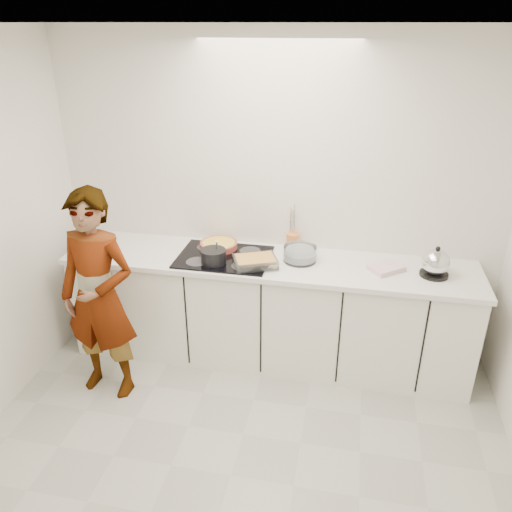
% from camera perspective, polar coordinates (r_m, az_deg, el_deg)
% --- Properties ---
extents(floor, '(3.60, 3.20, 0.00)m').
position_cam_1_polar(floor, '(3.46, -2.87, -23.77)').
color(floor, '#B2B3A7').
rests_on(floor, ground).
extents(ceiling, '(3.60, 3.20, 0.00)m').
position_cam_1_polar(ceiling, '(2.27, -4.42, 24.99)').
color(ceiling, white).
rests_on(ceiling, wall_back).
extents(wall_back, '(3.60, 0.00, 2.60)m').
position_cam_1_polar(wall_back, '(4.05, 2.24, 6.40)').
color(wall_back, silver).
rests_on(wall_back, ground).
extents(base_cabinets, '(3.20, 0.58, 0.87)m').
position_cam_1_polar(base_cabinets, '(4.14, 1.32, -6.45)').
color(base_cabinets, white).
rests_on(base_cabinets, floor).
extents(countertop, '(3.24, 0.64, 0.04)m').
position_cam_1_polar(countertop, '(3.92, 1.38, -0.77)').
color(countertop, white).
rests_on(countertop, base_cabinets).
extents(hob, '(0.72, 0.54, 0.01)m').
position_cam_1_polar(hob, '(3.96, -3.66, -0.10)').
color(hob, black).
rests_on(hob, countertop).
extents(tart_dish, '(0.38, 0.38, 0.05)m').
position_cam_1_polar(tart_dish, '(4.09, -4.29, 1.28)').
color(tart_dish, '#A14034').
rests_on(tart_dish, hob).
extents(saucepan, '(0.23, 0.23, 0.19)m').
position_cam_1_polar(saucepan, '(3.83, -4.89, -0.01)').
color(saucepan, black).
rests_on(saucepan, hob).
extents(baking_dish, '(0.38, 0.34, 0.06)m').
position_cam_1_polar(baking_dish, '(3.79, -0.10, -0.58)').
color(baking_dish, silver).
rests_on(baking_dish, hob).
extents(mixing_bowl, '(0.29, 0.29, 0.12)m').
position_cam_1_polar(mixing_bowl, '(3.89, 5.04, 0.19)').
color(mixing_bowl, silver).
rests_on(mixing_bowl, countertop).
extents(tea_towel, '(0.30, 0.29, 0.04)m').
position_cam_1_polar(tea_towel, '(3.87, 14.64, -1.33)').
color(tea_towel, white).
rests_on(tea_towel, countertop).
extents(kettle, '(0.23, 0.23, 0.24)m').
position_cam_1_polar(kettle, '(3.86, 19.84, -0.80)').
color(kettle, black).
rests_on(kettle, countertop).
extents(utensil_crock, '(0.13, 0.13, 0.13)m').
position_cam_1_polar(utensil_crock, '(4.10, 4.20, 1.72)').
color(utensil_crock, orange).
rests_on(utensil_crock, countertop).
extents(cook, '(0.62, 0.44, 1.62)m').
position_cam_1_polar(cook, '(3.78, -17.53, -4.49)').
color(cook, white).
rests_on(cook, floor).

